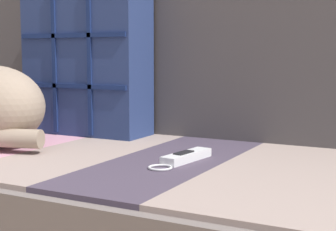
{
  "coord_description": "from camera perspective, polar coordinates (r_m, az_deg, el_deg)",
  "views": [
    {
      "loc": [
        0.28,
        -0.85,
        0.6
      ],
      "look_at": [
        -0.21,
        0.08,
        0.47
      ],
      "focal_mm": 55.0,
      "sensor_mm": 36.0,
      "label": 1
    }
  ],
  "objects": [
    {
      "name": "game_remote_near",
      "position": [
        1.09,
        1.85,
        -4.66
      ],
      "size": [
        0.07,
        0.2,
        0.02
      ],
      "color": "white",
      "rests_on": "couch"
    },
    {
      "name": "sofa_backrest",
      "position": [
        1.36,
        16.28,
        8.78
      ],
      "size": [
        2.12,
        0.14,
        0.56
      ],
      "color": "#474242",
      "rests_on": "couch"
    },
    {
      "name": "throw_pillow_quilted",
      "position": [
        1.48,
        -9.01,
        6.03
      ],
      "size": [
        0.36,
        0.14,
        0.41
      ],
      "color": "navy",
      "rests_on": "couch"
    }
  ]
}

